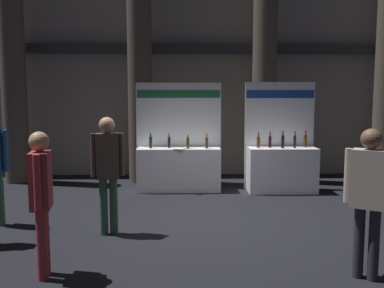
{
  "coord_description": "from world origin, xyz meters",
  "views": [
    {
      "loc": [
        -0.53,
        -7.25,
        2.16
      ],
      "look_at": [
        -0.33,
        0.58,
        1.26
      ],
      "focal_mm": 39.84,
      "sensor_mm": 36.0,
      "label": 1
    }
  ],
  "objects": [
    {
      "name": "exhibitor_booth_0",
      "position": [
        -0.58,
        2.31,
        0.6
      ],
      "size": [
        1.96,
        0.74,
        2.44
      ],
      "color": "white",
      "rests_on": "ground_plane"
    },
    {
      "name": "visitor_2",
      "position": [
        -1.65,
        -0.78,
        1.08
      ],
      "size": [
        0.5,
        0.27,
        1.83
      ],
      "rotation": [
        0.0,
        0.0,
        0.19
      ],
      "color": "#33563D",
      "rests_on": "ground_plane"
    },
    {
      "name": "visitor_6",
      "position": [
        -2.16,
        -2.34,
        1.03
      ],
      "size": [
        0.27,
        0.53,
        1.74
      ],
      "rotation": [
        0.0,
        0.0,
        1.73
      ],
      "color": "maroon",
      "rests_on": "ground_plane"
    },
    {
      "name": "visitor_1",
      "position": [
        1.64,
        -2.48,
        1.07
      ],
      "size": [
        0.49,
        0.41,
        1.78
      ],
      "rotation": [
        0.0,
        0.0,
        5.71
      ],
      "color": "#23232D",
      "rests_on": "ground_plane"
    },
    {
      "name": "trash_bin",
      "position": [
        3.13,
        0.59,
        0.34
      ],
      "size": [
        0.35,
        0.35,
        0.68
      ],
      "color": "slate",
      "rests_on": "ground_plane"
    },
    {
      "name": "hall_colonnade",
      "position": [
        0.0,
        4.06,
        2.96
      ],
      "size": [
        12.7,
        1.41,
        6.1
      ],
      "color": "gray",
      "rests_on": "ground_plane"
    },
    {
      "name": "ground_plane",
      "position": [
        0.0,
        0.0,
        0.0
      ],
      "size": [
        25.4,
        25.4,
        0.0
      ],
      "primitive_type": "plane",
      "color": "black"
    },
    {
      "name": "exhibitor_booth_1",
      "position": [
        1.72,
        2.1,
        0.61
      ],
      "size": [
        1.58,
        0.66,
        2.45
      ],
      "color": "white",
      "rests_on": "ground_plane"
    }
  ]
}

